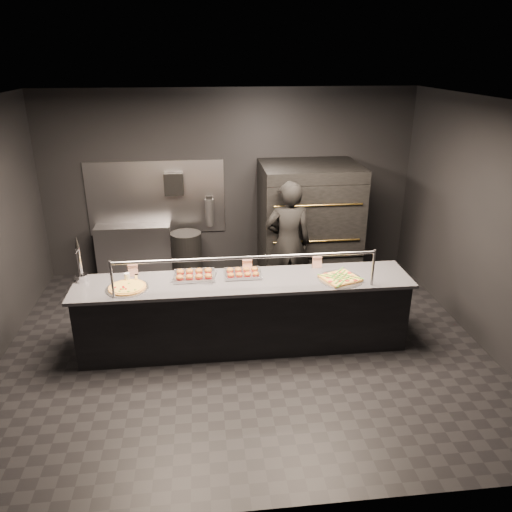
% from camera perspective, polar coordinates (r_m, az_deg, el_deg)
% --- Properties ---
extents(room, '(6.04, 6.00, 3.00)m').
position_cam_1_polar(room, '(5.89, -1.71, 2.50)').
color(room, black).
rests_on(room, ground).
extents(service_counter, '(4.10, 0.78, 1.37)m').
position_cam_1_polar(service_counter, '(6.27, -1.35, -6.55)').
color(service_counter, black).
rests_on(service_counter, ground).
extents(pizza_oven, '(1.50, 1.23, 1.91)m').
position_cam_1_polar(pizza_oven, '(7.97, 6.01, 3.71)').
color(pizza_oven, black).
rests_on(pizza_oven, ground).
extents(prep_shelf, '(1.20, 0.35, 0.90)m').
position_cam_1_polar(prep_shelf, '(8.44, -13.68, 0.52)').
color(prep_shelf, '#99999E').
rests_on(prep_shelf, ground).
extents(towel_dispenser, '(0.30, 0.20, 0.35)m').
position_cam_1_polar(towel_dispenser, '(8.11, -9.38, 8.16)').
color(towel_dispenser, black).
rests_on(towel_dispenser, room).
extents(fire_extinguisher, '(0.14, 0.14, 0.51)m').
position_cam_1_polar(fire_extinguisher, '(8.24, -5.34, 5.04)').
color(fire_extinguisher, '#B2B2B7').
rests_on(fire_extinguisher, room).
extents(beer_tap, '(0.15, 0.21, 0.58)m').
position_cam_1_polar(beer_tap, '(6.34, -19.42, -1.35)').
color(beer_tap, silver).
rests_on(beer_tap, service_counter).
extents(round_pizza, '(0.50, 0.50, 0.03)m').
position_cam_1_polar(round_pizza, '(6.03, -14.48, -3.52)').
color(round_pizza, silver).
rests_on(round_pizza, service_counter).
extents(slider_tray_a, '(0.57, 0.46, 0.08)m').
position_cam_1_polar(slider_tray_a, '(6.17, -7.08, -2.17)').
color(slider_tray_a, silver).
rests_on(slider_tray_a, service_counter).
extents(slider_tray_b, '(0.45, 0.34, 0.07)m').
position_cam_1_polar(slider_tray_b, '(6.19, -1.52, -1.96)').
color(slider_tray_b, silver).
rests_on(slider_tray_b, service_counter).
extents(square_pizza, '(0.52, 0.52, 0.05)m').
position_cam_1_polar(square_pizza, '(6.15, 9.60, -2.54)').
color(square_pizza, silver).
rests_on(square_pizza, service_counter).
extents(condiment_jar, '(0.17, 0.07, 0.11)m').
position_cam_1_polar(condiment_jar, '(6.20, -14.19, -2.40)').
color(condiment_jar, silver).
rests_on(condiment_jar, service_counter).
extents(tent_cards, '(2.44, 0.04, 0.15)m').
position_cam_1_polar(tent_cards, '(6.28, -2.57, -1.12)').
color(tent_cards, white).
rests_on(tent_cards, service_counter).
extents(trash_bin, '(0.49, 0.49, 0.82)m').
position_cam_1_polar(trash_bin, '(8.18, -7.90, -0.07)').
color(trash_bin, black).
rests_on(trash_bin, ground).
extents(worker, '(0.68, 0.45, 1.84)m').
position_cam_1_polar(worker, '(7.24, 3.67, 1.47)').
color(worker, black).
rests_on(worker, ground).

